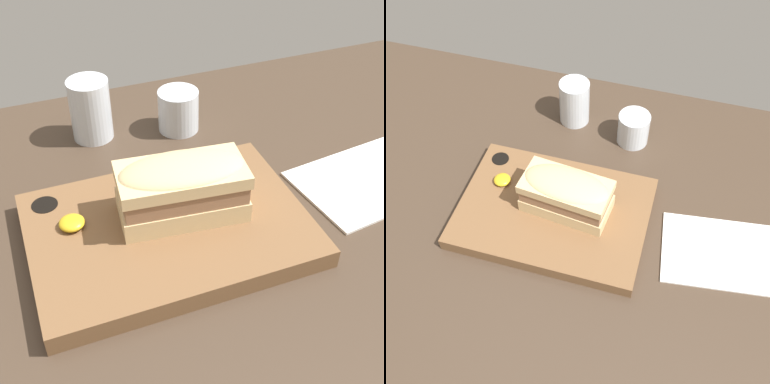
{
  "view_description": "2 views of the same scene",
  "coord_description": "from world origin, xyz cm",
  "views": [
    {
      "loc": [
        -14.89,
        -45.67,
        52.51
      ],
      "look_at": [
        4.1,
        3.88,
        8.79
      ],
      "focal_mm": 50.0,
      "sensor_mm": 36.0,
      "label": 1
    },
    {
      "loc": [
        20.11,
        -47.02,
        80.25
      ],
      "look_at": [
        5.37,
        4.6,
        10.76
      ],
      "focal_mm": 45.0,
      "sensor_mm": 36.0,
      "label": 2
    }
  ],
  "objects": [
    {
      "name": "dining_table",
      "position": [
        0.0,
        0.0,
        1.0
      ],
      "size": [
        152.97,
        93.56,
        2.0
      ],
      "color": "#423326",
      "rests_on": "ground"
    },
    {
      "name": "sandwich",
      "position": [
        3.06,
        4.83,
        9.35
      ],
      "size": [
        17.37,
        9.92,
        8.46
      ],
      "rotation": [
        0.0,
        0.0,
        -0.11
      ],
      "color": "#DBBC84",
      "rests_on": "serving_board"
    },
    {
      "name": "wine_glass",
      "position": [
        11.12,
        28.67,
        5.24
      ],
      "size": [
        6.91,
        6.91,
        7.14
      ],
      "color": "silver",
      "rests_on": "dining_table"
    },
    {
      "name": "napkin",
      "position": [
        32.81,
        4.31,
        2.2
      ],
      "size": [
        22.83,
        17.75,
        0.4
      ],
      "rotation": [
        0.0,
        0.0,
        0.12
      ],
      "color": "white",
      "rests_on": "dining_table"
    },
    {
      "name": "serving_board",
      "position": [
        0.58,
        3.85,
        3.4
      ],
      "size": [
        36.47,
        25.64,
        2.87
      ],
      "color": "brown",
      "rests_on": "dining_table"
    },
    {
      "name": "mustard_dollop",
      "position": [
        -11.24,
        7.35,
        5.47
      ],
      "size": [
        3.38,
        3.38,
        1.35
      ],
      "color": "gold",
      "rests_on": "serving_board"
    },
    {
      "name": "water_glass",
      "position": [
        -3.17,
        31.6,
        6.5
      ],
      "size": [
        6.77,
        6.77,
        10.37
      ],
      "color": "silver",
      "rests_on": "dining_table"
    }
  ]
}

